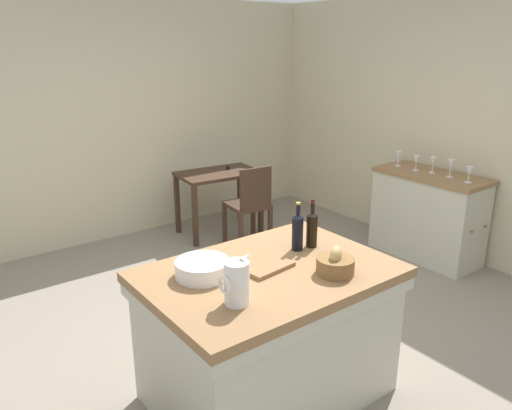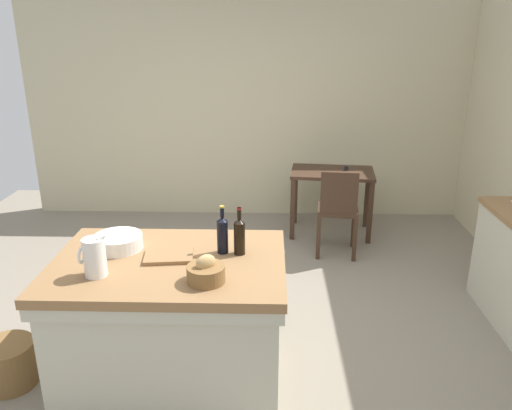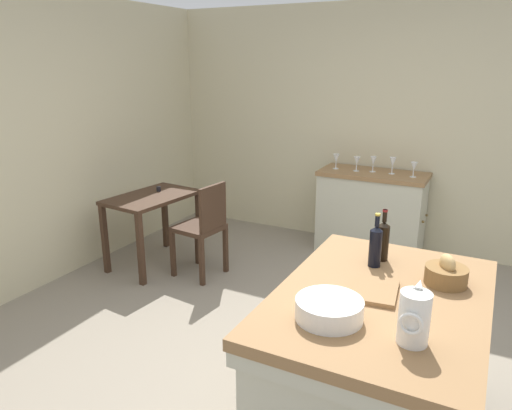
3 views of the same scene
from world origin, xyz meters
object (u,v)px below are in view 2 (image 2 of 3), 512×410
(wooden_chair, at_px, (338,209))
(wicker_hamper, at_px, (9,364))
(island_table, at_px, (172,316))
(bread_basket, at_px, (206,272))
(wine_bottle_dark, at_px, (239,235))
(writing_desk, at_px, (332,181))
(wash_bowl, at_px, (118,242))
(cutting_board, at_px, (169,256))
(wine_bottle_amber, at_px, (223,234))
(pitcher, at_px, (94,257))

(wooden_chair, distance_m, wicker_hamper, 3.18)
(island_table, relative_size, wicker_hamper, 4.13)
(bread_basket, relative_size, wicker_hamper, 0.62)
(bread_basket, distance_m, wine_bottle_dark, 0.42)
(writing_desk, distance_m, wash_bowl, 2.94)
(writing_desk, distance_m, wooden_chair, 0.61)
(island_table, relative_size, cutting_board, 4.82)
(wooden_chair, height_order, wine_bottle_dark, wine_bottle_dark)
(wicker_hamper, bearing_deg, writing_desk, 48.04)
(cutting_board, relative_size, wicker_hamper, 0.86)
(writing_desk, distance_m, bread_basket, 3.04)
(wash_bowl, height_order, wine_bottle_dark, wine_bottle_dark)
(island_table, bearing_deg, writing_desk, 62.81)
(cutting_board, height_order, wine_bottle_amber, wine_bottle_amber)
(writing_desk, relative_size, wicker_hamper, 2.71)
(pitcher, xyz_separation_m, wash_bowl, (0.03, 0.37, -0.07))
(wooden_chair, bearing_deg, pitcher, -127.92)
(writing_desk, xyz_separation_m, wooden_chair, (-0.00, -0.60, -0.11))
(wash_bowl, distance_m, cutting_board, 0.37)
(wooden_chair, relative_size, bread_basket, 4.20)
(island_table, height_order, pitcher, pitcher)
(bread_basket, distance_m, cutting_board, 0.41)
(island_table, xyz_separation_m, pitcher, (-0.38, -0.21, 0.52))
(pitcher, xyz_separation_m, bread_basket, (0.65, -0.06, -0.06))
(wooden_chair, height_order, wash_bowl, wash_bowl)
(cutting_board, bearing_deg, wash_bowl, 160.79)
(cutting_board, distance_m, wine_bottle_amber, 0.36)
(pitcher, bearing_deg, wooden_chair, 52.08)
(wine_bottle_dark, bearing_deg, bread_basket, -114.05)
(bread_basket, height_order, wine_bottle_dark, wine_bottle_dark)
(wash_bowl, xyz_separation_m, wicker_hamper, (-0.72, -0.26, -0.77))
(bread_basket, bearing_deg, wine_bottle_dark, 65.95)
(bread_basket, bearing_deg, pitcher, 174.95)
(cutting_board, bearing_deg, writing_desk, 62.39)
(writing_desk, relative_size, pitcher, 3.49)
(cutting_board, bearing_deg, pitcher, -146.36)
(wicker_hamper, bearing_deg, pitcher, -9.31)
(wash_bowl, relative_size, cutting_board, 1.04)
(wine_bottle_amber, bearing_deg, wash_bowl, 176.87)
(wine_bottle_dark, distance_m, wicker_hamper, 1.75)
(island_table, height_order, wooden_chair, wooden_chair)
(wash_bowl, xyz_separation_m, wine_bottle_amber, (0.68, -0.04, 0.08))
(wooden_chair, xyz_separation_m, bread_basket, (-1.04, -2.23, 0.42))
(cutting_board, distance_m, wicker_hamper, 1.31)
(cutting_board, bearing_deg, island_table, -85.65)
(writing_desk, relative_size, wine_bottle_amber, 3.00)
(bread_basket, bearing_deg, wooden_chair, 64.94)
(wash_bowl, relative_size, wicker_hamper, 0.89)
(writing_desk, height_order, wine_bottle_amber, wine_bottle_amber)
(wicker_hamper, bearing_deg, wine_bottle_dark, 7.73)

